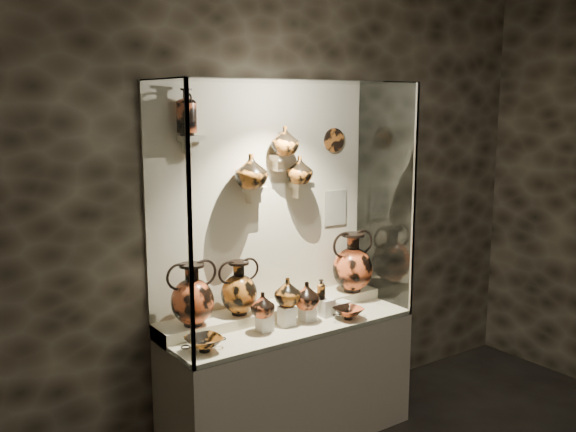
% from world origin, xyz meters
% --- Properties ---
extents(wall_back, '(5.00, 0.02, 3.20)m').
position_xyz_m(wall_back, '(0.00, 2.50, 1.60)').
color(wall_back, black).
rests_on(wall_back, ground).
extents(plinth, '(1.70, 0.60, 0.80)m').
position_xyz_m(plinth, '(0.00, 2.18, 0.40)').
color(plinth, beige).
rests_on(plinth, floor).
extents(front_tier, '(1.68, 0.58, 0.03)m').
position_xyz_m(front_tier, '(0.00, 2.18, 0.82)').
color(front_tier, beige).
rests_on(front_tier, plinth).
extents(rear_tier, '(1.70, 0.25, 0.10)m').
position_xyz_m(rear_tier, '(0.00, 2.35, 0.85)').
color(rear_tier, beige).
rests_on(rear_tier, plinth).
extents(back_panel, '(1.70, 0.03, 1.60)m').
position_xyz_m(back_panel, '(0.00, 2.50, 1.60)').
color(back_panel, beige).
rests_on(back_panel, plinth).
extents(glass_front, '(1.70, 0.01, 1.60)m').
position_xyz_m(glass_front, '(0.00, 1.88, 1.60)').
color(glass_front, white).
rests_on(glass_front, plinth).
extents(glass_left, '(0.01, 0.60, 1.60)m').
position_xyz_m(glass_left, '(-0.85, 2.18, 1.60)').
color(glass_left, white).
rests_on(glass_left, plinth).
extents(glass_right, '(0.01, 0.60, 1.60)m').
position_xyz_m(glass_right, '(0.85, 2.18, 1.60)').
color(glass_right, white).
rests_on(glass_right, plinth).
extents(glass_top, '(1.70, 0.60, 0.01)m').
position_xyz_m(glass_top, '(0.00, 2.18, 2.40)').
color(glass_top, white).
rests_on(glass_top, back_panel).
extents(frame_post_left, '(0.02, 0.02, 1.60)m').
position_xyz_m(frame_post_left, '(-0.84, 1.89, 1.60)').
color(frame_post_left, gray).
rests_on(frame_post_left, plinth).
extents(frame_post_right, '(0.02, 0.02, 1.60)m').
position_xyz_m(frame_post_right, '(0.84, 1.89, 1.60)').
color(frame_post_right, gray).
rests_on(frame_post_right, plinth).
extents(pedestal_a, '(0.09, 0.09, 0.10)m').
position_xyz_m(pedestal_a, '(-0.22, 2.13, 0.88)').
color(pedestal_a, silver).
rests_on(pedestal_a, front_tier).
extents(pedestal_b, '(0.09, 0.09, 0.13)m').
position_xyz_m(pedestal_b, '(-0.05, 2.13, 0.90)').
color(pedestal_b, silver).
rests_on(pedestal_b, front_tier).
extents(pedestal_c, '(0.09, 0.09, 0.09)m').
position_xyz_m(pedestal_c, '(0.12, 2.13, 0.88)').
color(pedestal_c, silver).
rests_on(pedestal_c, front_tier).
extents(pedestal_d, '(0.09, 0.09, 0.12)m').
position_xyz_m(pedestal_d, '(0.28, 2.13, 0.89)').
color(pedestal_d, silver).
rests_on(pedestal_d, front_tier).
extents(pedestal_e, '(0.09, 0.09, 0.08)m').
position_xyz_m(pedestal_e, '(0.42, 2.13, 0.87)').
color(pedestal_e, silver).
rests_on(pedestal_e, front_tier).
extents(bracket_ul, '(0.14, 0.12, 0.04)m').
position_xyz_m(bracket_ul, '(-0.55, 2.42, 2.05)').
color(bracket_ul, beige).
rests_on(bracket_ul, back_panel).
extents(bracket_ca, '(0.14, 0.12, 0.04)m').
position_xyz_m(bracket_ca, '(-0.10, 2.42, 1.70)').
color(bracket_ca, beige).
rests_on(bracket_ca, back_panel).
extents(bracket_cb, '(0.10, 0.12, 0.04)m').
position_xyz_m(bracket_cb, '(0.10, 2.42, 1.90)').
color(bracket_cb, beige).
rests_on(bracket_cb, back_panel).
extents(bracket_cc, '(0.14, 0.12, 0.04)m').
position_xyz_m(bracket_cc, '(0.28, 2.42, 1.70)').
color(bracket_cc, beige).
rests_on(bracket_cc, back_panel).
extents(amphora_left, '(0.41, 0.41, 0.40)m').
position_xyz_m(amphora_left, '(-0.63, 2.31, 1.10)').
color(amphora_left, '#CC5127').
rests_on(amphora_left, rear_tier).
extents(amphora_mid, '(0.31, 0.31, 0.36)m').
position_xyz_m(amphora_mid, '(-0.29, 2.33, 1.08)').
color(amphora_mid, '#B66320').
rests_on(amphora_mid, rear_tier).
extents(amphora_right, '(0.35, 0.35, 0.44)m').
position_xyz_m(amphora_right, '(0.65, 2.29, 1.12)').
color(amphora_right, '#CC5127').
rests_on(amphora_right, rear_tier).
extents(jug_a, '(0.16, 0.16, 0.16)m').
position_xyz_m(jug_a, '(-0.24, 2.12, 1.01)').
color(jug_a, '#CC5127').
rests_on(jug_a, pedestal_a).
extents(jug_b, '(0.21, 0.21, 0.18)m').
position_xyz_m(jug_b, '(-0.03, 2.15, 1.05)').
color(jug_b, '#B66320').
rests_on(jug_b, pedestal_b).
extents(jug_c, '(0.23, 0.23, 0.18)m').
position_xyz_m(jug_c, '(0.10, 2.11, 1.01)').
color(jug_c, '#CC5127').
rests_on(jug_c, pedestal_c).
extents(lekythos_small, '(0.08, 0.08, 0.16)m').
position_xyz_m(lekythos_small, '(0.25, 2.15, 1.03)').
color(lekythos_small, '#B66320').
rests_on(lekythos_small, pedestal_d).
extents(kylix_left, '(0.33, 0.30, 0.11)m').
position_xyz_m(kylix_left, '(-0.70, 2.04, 0.88)').
color(kylix_left, '#B66320').
rests_on(kylix_left, front_tier).
extents(kylix_right, '(0.31, 0.29, 0.10)m').
position_xyz_m(kylix_right, '(0.36, 1.99, 0.88)').
color(kylix_right, '#CC5127').
rests_on(kylix_right, front_tier).
extents(lekythos_tall, '(0.17, 0.17, 0.32)m').
position_xyz_m(lekythos_tall, '(-0.59, 2.41, 2.23)').
color(lekythos_tall, '#CC5127').
rests_on(lekythos_tall, bracket_ul).
extents(ovoid_vase_a, '(0.23, 0.23, 0.22)m').
position_xyz_m(ovoid_vase_a, '(-0.17, 2.36, 1.83)').
color(ovoid_vase_a, '#B66320').
rests_on(ovoid_vase_a, bracket_ca).
extents(ovoid_vase_b, '(0.22, 0.22, 0.20)m').
position_xyz_m(ovoid_vase_b, '(0.11, 2.38, 2.02)').
color(ovoid_vase_b, '#B66320').
rests_on(ovoid_vase_b, bracket_cb).
extents(ovoid_vase_c, '(0.23, 0.23, 0.19)m').
position_xyz_m(ovoid_vase_c, '(0.23, 2.38, 1.81)').
color(ovoid_vase_c, '#B66320').
rests_on(ovoid_vase_c, bracket_cc).
extents(wall_plate, '(0.17, 0.02, 0.17)m').
position_xyz_m(wall_plate, '(0.60, 2.47, 2.00)').
color(wall_plate, '#AB5B21').
rests_on(wall_plate, back_panel).
extents(info_placard, '(0.19, 0.01, 0.26)m').
position_xyz_m(info_placard, '(0.63, 2.47, 1.50)').
color(info_placard, beige).
rests_on(info_placard, back_panel).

